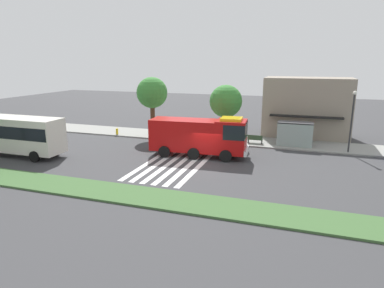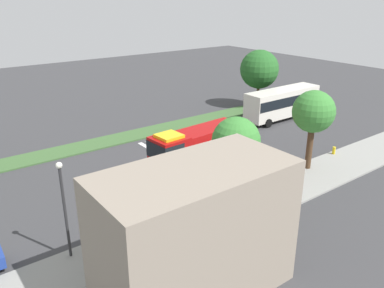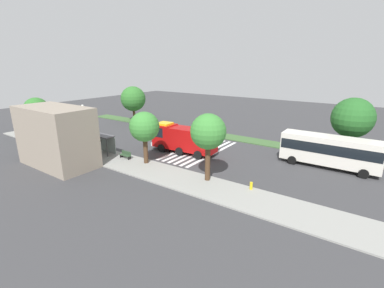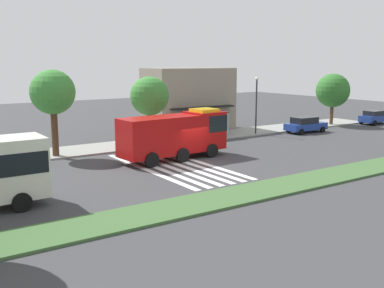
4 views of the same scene
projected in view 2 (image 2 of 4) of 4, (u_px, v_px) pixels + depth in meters
The scene contains 14 objects.
ground_plane at pixel (173, 163), 35.14m from camera, with size 120.00×120.00×0.00m, color #38383A.
sidewalk at pixel (246, 204), 28.18m from camera, with size 60.00×4.61×0.14m, color gray.
median_strip at pixel (128, 137), 41.45m from camera, with size 60.00×3.00×0.14m, color #3D6033.
crosswalk at pixel (195, 157), 36.48m from camera, with size 4.95×12.55×0.01m.
fire_truck at pixel (195, 147), 33.33m from camera, with size 9.17×3.30×3.78m.
transit_bus at pixel (282, 102), 46.69m from camera, with size 10.38×2.87×3.64m.
bus_stop_shelter at pixel (151, 207), 24.28m from camera, with size 3.50×1.40×2.46m.
bench_near_shelter at pixel (202, 206), 26.96m from camera, with size 1.60×0.50×0.90m.
street_lamp at pixel (64, 202), 21.35m from camera, with size 0.36×0.36×5.85m.
storefront_building at pixel (195, 233), 18.93m from camera, with size 9.54×5.57×6.84m.
sidewalk_tree_far_west at pixel (314, 112), 32.13m from camera, with size 3.50×3.50×6.79m.
sidewalk_tree_west at pixel (236, 142), 27.58m from camera, with size 3.45×3.45×6.12m.
median_tree_far_west at pixel (259, 69), 50.39m from camera, with size 4.95×4.95×7.41m.
fire_hydrant at pixel (334, 150), 36.68m from camera, with size 0.28×0.28×0.70m, color gold.
Camera 2 is at (17.90, 26.79, 14.24)m, focal length 36.81 mm.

